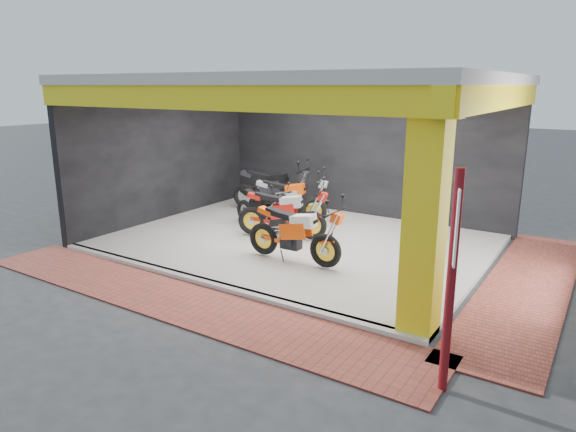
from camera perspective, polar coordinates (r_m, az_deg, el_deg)
name	(u,v)px	position (r m, az deg, el deg)	size (l,w,h in m)	color
ground	(244,270)	(10.12, -4.92, -5.95)	(80.00, 80.00, 0.00)	#2D2D30
showroom_floor	(298,242)	(11.66, 1.10, -2.87)	(8.00, 6.00, 0.10)	white
showroom_ceiling	(299,80)	(11.13, 1.19, 14.86)	(8.40, 6.40, 0.20)	beige
back_wall	(359,152)	(13.98, 7.90, 7.02)	(8.20, 0.20, 3.50)	black
left_wall	(165,154)	(13.85, -13.53, 6.69)	(0.20, 6.20, 3.50)	black
corner_column	(425,217)	(7.25, 15.01, -0.11)	(0.50, 0.50, 3.50)	yellow
header_beam_front	(202,98)	(8.73, -9.51, 12.85)	(8.40, 0.30, 0.40)	yellow
header_beam_right	(498,97)	(9.65, 22.31, 12.12)	(0.30, 6.40, 0.40)	yellow
floor_kerb	(209,284)	(9.37, -8.77, -7.44)	(8.00, 0.20, 0.10)	white
paver_front	(178,300)	(8.86, -12.14, -9.14)	(9.00, 1.40, 0.03)	#983D31
paver_right	(527,287)	(10.14, 25.00, -7.16)	(1.40, 7.00, 0.03)	#983D31
signpost	(452,275)	(6.02, 17.72, -6.22)	(0.14, 0.36, 2.65)	maroon
moto_hero	(326,234)	(9.66, 4.23, -2.04)	(2.23, 0.82, 1.36)	#FF4D0A
moto_row_a	(312,211)	(11.41, 2.73, 0.53)	(2.22, 0.82, 1.35)	#B11912
moto_row_b	(276,209)	(12.06, -1.37, 0.82)	(1.89, 0.70, 1.16)	black
moto_row_c	(314,198)	(12.81, 2.92, 2.06)	(2.22, 0.82, 1.36)	#9C9FA3
moto_row_d	(296,188)	(13.73, 0.88, 3.12)	(2.38, 0.88, 1.46)	black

